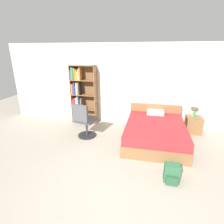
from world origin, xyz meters
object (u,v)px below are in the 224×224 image
(bookshelf, at_px, (81,95))
(bed, at_px, (155,131))
(table_lamp, at_px, (195,103))
(office_chair, at_px, (85,121))
(backpack_green, at_px, (172,173))
(nightstand, at_px, (193,125))
(water_bottle, at_px, (195,114))

(bookshelf, bearing_deg, bed, -18.82)
(table_lamp, bearing_deg, office_chair, -160.95)
(bookshelf, xyz_separation_m, backpack_green, (2.77, -2.44, -0.80))
(office_chair, xyz_separation_m, nightstand, (3.08, 1.01, -0.24))
(bed, bearing_deg, water_bottle, 30.79)
(bed, xyz_separation_m, water_bottle, (1.10, 0.66, 0.35))
(nightstand, distance_m, table_lamp, 0.66)
(nightstand, bearing_deg, bookshelf, 178.82)
(office_chair, distance_m, table_lamp, 3.25)
(water_bottle, bearing_deg, bookshelf, 177.00)
(table_lamp, xyz_separation_m, water_bottle, (-0.01, -0.15, -0.29))
(backpack_green, bearing_deg, office_chair, 148.89)
(office_chair, bearing_deg, water_bottle, 16.56)
(office_chair, bearing_deg, nightstand, 18.24)
(bed, distance_m, water_bottle, 1.33)
(nightstand, relative_size, backpack_green, 1.37)
(bookshelf, relative_size, bed, 0.96)
(office_chair, relative_size, table_lamp, 1.97)
(bookshelf, distance_m, bed, 2.70)
(water_bottle, bearing_deg, nightstand, 68.50)
(bookshelf, distance_m, backpack_green, 3.78)
(office_chair, xyz_separation_m, water_bottle, (3.03, 0.90, 0.13))
(water_bottle, bearing_deg, bed, -149.21)
(office_chair, height_order, table_lamp, office_chair)
(office_chair, distance_m, nightstand, 3.25)
(bed, bearing_deg, office_chair, -172.73)
(bookshelf, height_order, nightstand, bookshelf)
(backpack_green, bearing_deg, bookshelf, 138.69)
(bed, relative_size, nightstand, 4.00)
(nightstand, bearing_deg, office_chair, -161.76)
(bookshelf, height_order, office_chair, bookshelf)
(office_chair, height_order, nightstand, office_chair)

